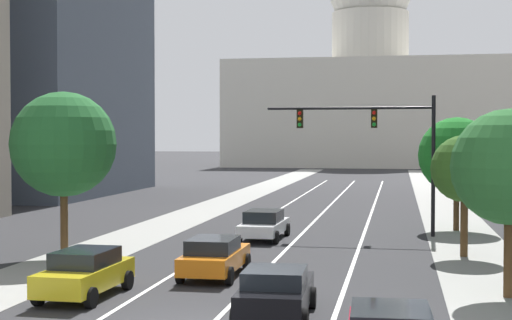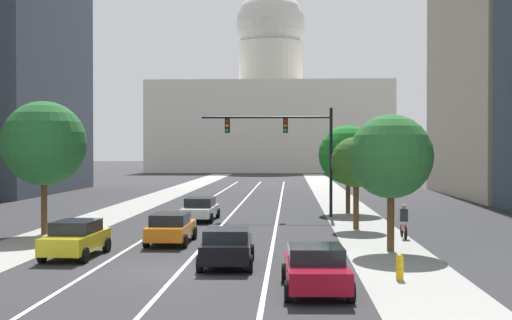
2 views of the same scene
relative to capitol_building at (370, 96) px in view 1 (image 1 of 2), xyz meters
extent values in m
plane|color=#2B2B2D|center=(0.00, -77.42, -12.20)|extent=(400.00, 400.00, 0.00)
cube|color=gray|center=(-8.28, -82.42, -12.19)|extent=(3.67, 130.00, 0.01)
cube|color=gray|center=(8.28, -82.42, -12.19)|extent=(3.67, 130.00, 0.01)
cube|color=white|center=(-3.22, -92.42, -12.19)|extent=(0.16, 90.00, 0.01)
cube|color=white|center=(0.00, -92.42, -12.19)|extent=(0.16, 90.00, 0.01)
cube|color=white|center=(3.22, -92.42, -12.19)|extent=(0.16, 90.00, 0.01)
cube|color=beige|center=(0.00, 0.00, -3.21)|extent=(48.30, 25.29, 17.97)
cylinder|color=beige|center=(0.00, 0.00, 10.19)|extent=(13.32, 13.32, 8.84)
cube|color=orange|center=(-1.61, -110.24, -11.57)|extent=(1.76, 4.52, 0.63)
cube|color=black|center=(-1.61, -110.56, -11.00)|extent=(1.62, 2.20, 0.51)
cylinder|color=black|center=(-2.49, -108.70, -11.88)|extent=(0.22, 0.64, 0.64)
cylinder|color=black|center=(-0.73, -108.70, -11.88)|extent=(0.22, 0.64, 0.64)
cylinder|color=black|center=(-2.49, -111.77, -11.88)|extent=(0.22, 0.64, 0.64)
cylinder|color=black|center=(-0.73, -111.77, -11.88)|extent=(0.22, 0.64, 0.64)
cube|color=black|center=(4.83, -120.97, -10.99)|extent=(1.76, 2.08, 0.49)
cube|color=silver|center=(-1.61, -99.73, -11.60)|extent=(1.94, 4.76, 0.57)
cube|color=black|center=(-1.61, -99.79, -11.03)|extent=(1.73, 2.33, 0.57)
cylinder|color=black|center=(-2.47, -98.11, -11.88)|extent=(0.24, 0.65, 0.64)
cylinder|color=black|center=(-0.66, -98.15, -11.88)|extent=(0.24, 0.65, 0.64)
cylinder|color=black|center=(-2.56, -101.31, -11.88)|extent=(0.24, 0.65, 0.64)
cylinder|color=black|center=(-0.75, -101.35, -11.88)|extent=(0.24, 0.65, 0.64)
cube|color=yellow|center=(-4.83, -114.59, -11.53)|extent=(1.85, 4.32, 0.69)
cube|color=black|center=(-4.83, -114.55, -10.93)|extent=(1.65, 2.27, 0.52)
cylinder|color=black|center=(-5.64, -113.11, -11.88)|extent=(0.24, 0.65, 0.64)
cylinder|color=black|center=(-3.93, -113.17, -11.88)|extent=(0.24, 0.65, 0.64)
cylinder|color=black|center=(-5.74, -116.01, -11.88)|extent=(0.24, 0.65, 0.64)
cylinder|color=black|center=(-4.02, -116.07, -11.88)|extent=(0.24, 0.65, 0.64)
cube|color=black|center=(1.61, -116.33, -11.54)|extent=(1.96, 4.26, 0.68)
cube|color=black|center=(1.62, -116.61, -10.97)|extent=(1.74, 1.98, 0.46)
cylinder|color=black|center=(0.65, -114.94, -11.88)|extent=(0.24, 0.65, 0.64)
cylinder|color=black|center=(2.47, -114.88, -11.88)|extent=(0.24, 0.65, 0.64)
cylinder|color=black|center=(0.75, -117.79, -11.88)|extent=(0.24, 0.65, 0.64)
cylinder|color=black|center=(2.57, -117.73, -11.88)|extent=(0.24, 0.65, 0.64)
cylinder|color=black|center=(6.74, -97.24, -8.58)|extent=(0.20, 0.20, 7.24)
cylinder|color=black|center=(2.45, -97.24, -5.59)|extent=(8.58, 0.14, 0.14)
cube|color=black|center=(3.74, -97.24, -6.14)|extent=(0.32, 0.28, 0.96)
sphere|color=red|center=(3.74, -97.39, -5.84)|extent=(0.20, 0.20, 0.20)
sphere|color=orange|center=(3.74, -97.39, -6.14)|extent=(0.20, 0.20, 0.20)
sphere|color=green|center=(3.74, -97.39, -6.44)|extent=(0.20, 0.20, 0.20)
cube|color=black|center=(-0.12, -97.24, -6.14)|extent=(0.32, 0.28, 0.96)
sphere|color=red|center=(-0.12, -97.39, -5.84)|extent=(0.20, 0.20, 0.20)
sphere|color=orange|center=(-0.12, -97.39, -6.14)|extent=(0.20, 0.20, 0.20)
sphere|color=green|center=(-0.12, -97.39, -6.44)|extent=(0.20, 0.20, 0.20)
cylinder|color=#51381E|center=(7.76, -103.78, -10.82)|extent=(0.32, 0.32, 2.77)
sphere|color=#315D20|center=(7.76, -103.78, -8.43)|extent=(2.86, 2.86, 2.86)
cylinder|color=#51381E|center=(-8.90, -107.16, -10.57)|extent=(0.32, 0.32, 3.26)
sphere|color=#24652E|center=(-8.90, -107.16, -7.39)|extent=(4.44, 4.44, 4.44)
cylinder|color=#51381E|center=(8.11, -94.34, -10.87)|extent=(0.32, 0.32, 2.67)
sphere|color=#1E7A26|center=(8.11, -94.34, -8.08)|extent=(4.15, 4.15, 4.15)
cylinder|color=#51381E|center=(8.46, -112.18, -10.76)|extent=(0.32, 0.32, 2.88)
sphere|color=#2A692F|center=(8.46, -112.18, -8.02)|extent=(3.71, 3.71, 3.71)
camera|label=1|loc=(4.98, -137.78, -7.07)|focal=54.42mm
camera|label=2|loc=(4.02, -142.33, -7.73)|focal=47.80mm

